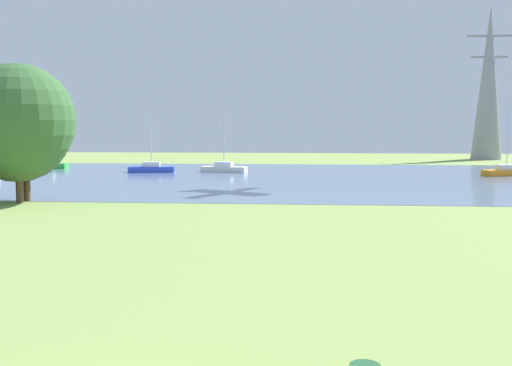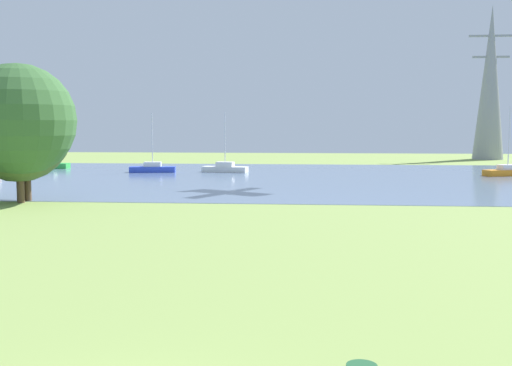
{
  "view_description": "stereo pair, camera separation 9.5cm",
  "coord_description": "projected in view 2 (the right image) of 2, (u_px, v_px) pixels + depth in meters",
  "views": [
    {
      "loc": [
        3.2,
        -9.16,
        5.06
      ],
      "look_at": [
        0.73,
        20.6,
        2.25
      ],
      "focal_mm": 43.51,
      "sensor_mm": 36.0,
      "label": 1
    },
    {
      "loc": [
        3.3,
        -9.15,
        5.06
      ],
      "look_at": [
        0.73,
        20.6,
        2.25
      ],
      "focal_mm": 43.51,
      "sensor_mm": 36.0,
      "label": 2
    }
  ],
  "objects": [
    {
      "name": "water_surface",
      "position": [
        275.0,
        178.0,
        59.43
      ],
      "size": [
        140.0,
        40.0,
        0.02
      ],
      "primitive_type": "cube",
      "color": "slate",
      "rests_on": "ground"
    },
    {
      "name": "tree_west_far",
      "position": [
        18.0,
        129.0,
        40.45
      ],
      "size": [
        6.94,
        6.94,
        8.24
      ],
      "color": "brown",
      "rests_on": "ground"
    },
    {
      "name": "tree_west_near",
      "position": [
        26.0,
        131.0,
        40.81
      ],
      "size": [
        5.83,
        5.83,
        7.56
      ],
      "color": "brown",
      "rests_on": "ground"
    },
    {
      "name": "sailboat_orange",
      "position": [
        508.0,
        171.0,
        61.35
      ],
      "size": [
        5.03,
        3.01,
        6.75
      ],
      "color": "orange",
      "rests_on": "water_surface"
    },
    {
      "name": "electricity_pylon",
      "position": [
        490.0,
        83.0,
        89.91
      ],
      "size": [
        6.4,
        4.4,
        22.29
      ],
      "color": "gray",
      "rests_on": "ground"
    },
    {
      "name": "sailboat_white",
      "position": [
        225.0,
        168.0,
        65.95
      ],
      "size": [
        4.98,
        2.24,
        6.29
      ],
      "color": "white",
      "rests_on": "water_surface"
    },
    {
      "name": "sailboat_green",
      "position": [
        48.0,
        165.0,
        71.81
      ],
      "size": [
        4.83,
        1.61,
        6.63
      ],
      "color": "green",
      "rests_on": "water_surface"
    },
    {
      "name": "sailboat_blue",
      "position": [
        153.0,
        168.0,
        65.88
      ],
      "size": [
        4.96,
        2.16,
        6.28
      ],
      "color": "blue",
      "rests_on": "water_surface"
    },
    {
      "name": "tree_east_near",
      "position": [
        19.0,
        121.0,
        39.84
      ],
      "size": [
        7.32,
        7.32,
        8.99
      ],
      "color": "brown",
      "rests_on": "ground"
    },
    {
      "name": "ground_plane",
      "position": [
        244.0,
        224.0,
        31.65
      ],
      "size": [
        160.0,
        160.0,
        0.0
      ],
      "primitive_type": "plane",
      "color": "#7F994C"
    }
  ]
}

